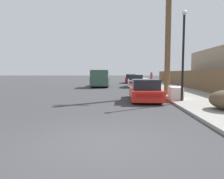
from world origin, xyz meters
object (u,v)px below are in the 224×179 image
at_px(pickup_truck, 101,79).
at_px(pedestrian, 151,78).
at_px(parked_sports_car_red, 145,91).
at_px(street_lamp, 183,49).
at_px(car_parked_mid, 136,81).
at_px(discarded_fridge, 175,92).
at_px(car_parked_far, 131,79).
at_px(utility_pole, 168,37).

bearing_deg(pickup_truck, pedestrian, -146.04).
relative_size(parked_sports_car_red, street_lamp, 0.85).
bearing_deg(car_parked_mid, pedestrian, 64.61).
xyz_separation_m(discarded_fridge, car_parked_far, (-1.82, 19.86, 0.19)).
height_order(pickup_truck, utility_pole, utility_pole).
height_order(discarded_fridge, car_parked_mid, car_parked_mid).
xyz_separation_m(discarded_fridge, parked_sports_car_red, (-1.89, -0.33, 0.11)).
relative_size(discarded_fridge, pickup_truck, 0.33).
xyz_separation_m(discarded_fridge, pickup_truck, (-5.75, 10.95, 0.50)).
distance_m(discarded_fridge, pedestrian, 15.74).
bearing_deg(discarded_fridge, utility_pole, 99.28).
distance_m(pickup_truck, utility_pole, 11.00).
bearing_deg(pickup_truck, street_lamp, 113.60).
bearing_deg(utility_pole, car_parked_far, 95.68).
distance_m(pickup_truck, pedestrian, 8.13).
relative_size(car_parked_far, street_lamp, 0.96).
height_order(car_parked_mid, pedestrian, pedestrian).
distance_m(car_parked_mid, pedestrian, 5.39).
relative_size(pickup_truck, street_lamp, 1.19).
bearing_deg(pedestrian, car_parked_mid, -117.84).
distance_m(parked_sports_car_red, street_lamp, 3.17).
relative_size(car_parked_mid, utility_pole, 0.59).
xyz_separation_m(car_parked_mid, utility_pole, (1.62, -8.87, 3.47)).
height_order(car_parked_mid, utility_pole, utility_pole).
height_order(parked_sports_car_red, pedestrian, pedestrian).
xyz_separation_m(utility_pole, street_lamp, (0.10, -3.27, -1.20)).
bearing_deg(pickup_truck, utility_pole, 120.81).
relative_size(discarded_fridge, parked_sports_car_red, 0.47).
bearing_deg(car_parked_mid, discarded_fridge, -78.86).
relative_size(utility_pole, street_lamp, 1.63).
bearing_deg(utility_pole, pedestrian, 86.26).
xyz_separation_m(parked_sports_car_red, pedestrian, (2.73, 16.04, 0.39)).
bearing_deg(pedestrian, car_parked_far, 122.66).
distance_m(pickup_truck, street_lamp, 13.59).
distance_m(parked_sports_car_red, utility_pole, 4.67).
height_order(parked_sports_car_red, car_parked_mid, car_parked_mid).
bearing_deg(utility_pole, pickup_truck, 122.71).
bearing_deg(pickup_truck, discarded_fridge, 115.79).
bearing_deg(car_parked_far, utility_pole, -81.76).
bearing_deg(discarded_fridge, pedestrian, 94.76).
bearing_deg(street_lamp, parked_sports_car_red, 156.02).
distance_m(car_parked_mid, pickup_truck, 4.08).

